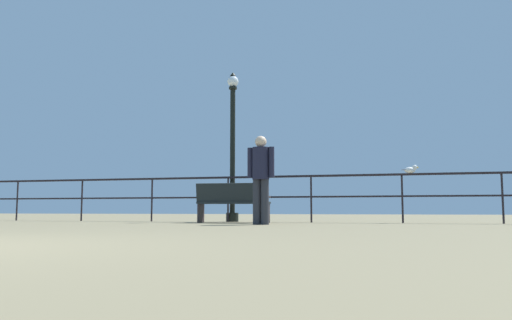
% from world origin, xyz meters
% --- Properties ---
extents(pier_railing, '(24.63, 0.05, 1.11)m').
position_xyz_m(pier_railing, '(0.00, 8.93, 0.82)').
color(pier_railing, black).
rests_on(pier_railing, ground_plane).
extents(bench_near_left, '(1.68, 0.73, 0.89)m').
position_xyz_m(bench_near_left, '(0.39, 8.11, 0.50)').
color(bench_near_left, black).
rests_on(bench_near_left, ground_plane).
extents(lamppost_center, '(0.31, 0.31, 3.77)m').
position_xyz_m(lamppost_center, '(0.06, 9.10, 1.91)').
color(lamppost_center, black).
rests_on(lamppost_center, ground_plane).
extents(person_by_bench, '(0.57, 0.34, 1.78)m').
position_xyz_m(person_by_bench, '(1.35, 6.96, 1.02)').
color(person_by_bench, '#292A31').
rests_on(person_by_bench, ground_plane).
extents(seagull_on_rail, '(0.39, 0.22, 0.19)m').
position_xyz_m(seagull_on_rail, '(4.30, 8.94, 1.19)').
color(seagull_on_rail, silver).
rests_on(seagull_on_rail, pier_railing).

